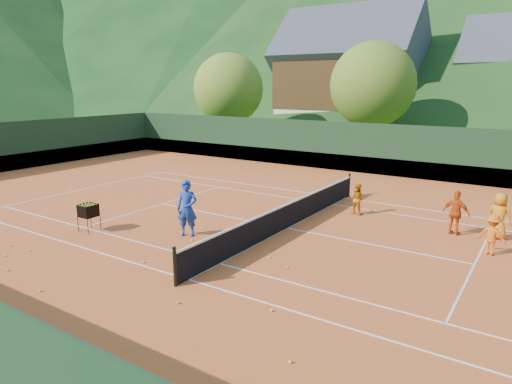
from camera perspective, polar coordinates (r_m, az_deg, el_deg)
The scene contains 31 objects.
ground at distance 17.05m, azimuth 3.89°, elevation -4.59°, with size 400.00×400.00×0.00m, color #32541A.
clay_court at distance 17.05m, azimuth 3.89°, elevation -4.56°, with size 40.00×24.00×0.02m, color #C85120.
coach at distance 16.07m, azimuth -8.60°, elevation -2.05°, with size 0.73×0.48×1.99m, color navy.
student_a at distance 19.14m, azimuth 12.53°, elevation -0.82°, with size 0.63×0.49×1.29m, color orange.
student_b at distance 17.56m, azimuth 23.72°, elevation -2.41°, with size 0.93×0.39×1.59m, color #D24C12.
student_c at distance 17.74m, azimuth 28.12°, elevation -2.66°, with size 0.80×0.52×1.63m, color orange.
student_d at distance 16.03m, azimuth 27.42°, elevation -4.78°, with size 0.84×0.48×1.30m, color orange.
tennis_ball_0 at distance 15.76m, azimuth -8.00°, elevation -6.01°, with size 0.07×0.07×0.07m, color #E1F228.
tennis_ball_1 at distance 14.21m, azimuth -13.90°, elevation -8.48°, with size 0.07×0.07×0.07m, color #E1F228.
tennis_ball_5 at distance 11.57m, azimuth -9.74°, elevation -13.48°, with size 0.07×0.07×0.07m, color #E1F228.
tennis_ball_6 at distance 16.29m, azimuth -28.89°, elevation -6.96°, with size 0.07×0.07×0.07m, color #E1F228.
tennis_ball_7 at distance 17.19m, azimuth -28.35°, elevation -5.88°, with size 0.07×0.07×0.07m, color #E1F228.
tennis_ball_8 at distance 18.67m, azimuth -21.61°, elevation -3.76°, with size 0.07×0.07×0.07m, color #E1F228.
tennis_ball_9 at distance 15.56m, azimuth 0.32°, elevation -6.13°, with size 0.07×0.07×0.07m, color #E1F228.
tennis_ball_10 at distance 13.47m, azimuth 3.89°, elevation -9.33°, with size 0.07×0.07×0.07m, color #E1F228.
tennis_ball_11 at distance 20.53m, azimuth -18.66°, elevation -2.01°, with size 0.07×0.07×0.07m, color #E1F228.
tennis_ball_12 at distance 14.14m, azimuth 1.65°, elevation -8.18°, with size 0.07×0.07×0.07m, color #E1F228.
tennis_ball_13 at distance 21.33m, azimuth -21.75°, elevation -1.71°, with size 0.07×0.07×0.07m, color #E1F228.
tennis_ball_14 at distance 13.24m, azimuth -25.36°, elevation -11.07°, with size 0.07×0.07×0.07m, color #E1F228.
tennis_ball_15 at distance 11.09m, azimuth 1.99°, elevation -14.55°, with size 0.07×0.07×0.07m, color #E1F228.
tennis_ball_16 at distance 16.41m, azimuth -26.45°, elevation -6.54°, with size 0.07×0.07×0.07m, color #E1F228.
tennis_ball_18 at distance 15.03m, azimuth -28.63°, elevation -8.55°, with size 0.07×0.07×0.07m, color #E1F228.
tennis_ball_19 at distance 9.34m, azimuth 4.31°, elevation -20.40°, with size 0.07×0.07×0.07m, color #E1F228.
tennis_ball_20 at distance 16.98m, azimuth -6.73°, elevation -4.55°, with size 0.07×0.07×0.07m, color #E1F228.
court_lines at distance 17.04m, azimuth 3.89°, elevation -4.52°, with size 23.83×11.03×0.00m.
tennis_net at distance 16.90m, azimuth 3.92°, elevation -2.91°, with size 0.10×12.07×1.10m.
perimeter_fence at distance 16.71m, azimuth 3.96°, elevation -0.45°, with size 40.40×24.24×3.00m.
ball_hopper at distance 17.57m, azimuth -20.23°, elevation -2.25°, with size 0.57×0.57×1.00m.
chalet_left at distance 47.66m, azimuth 11.51°, elevation 13.55°, with size 13.80×9.93×12.92m.
tree_a at distance 40.08m, azimuth -3.45°, elevation 12.77°, with size 6.00×6.00×7.88m.
tree_b at distance 36.19m, azimuth 14.41°, elevation 12.85°, with size 6.40×6.40×8.40m.
Camera 1 is at (7.92, -14.17, 5.23)m, focal length 32.00 mm.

